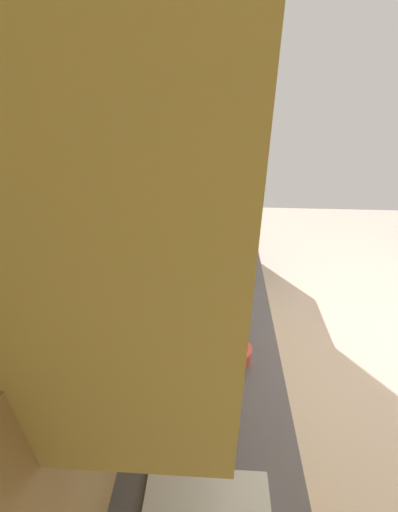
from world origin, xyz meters
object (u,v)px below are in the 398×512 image
microwave (213,232)px  kettle (235,301)px  oven_range (217,228)px  bowl (237,352)px

microwave → kettle: (-0.64, -0.13, -0.08)m
oven_range → kettle: (-1.92, -0.10, 0.50)m
microwave → bowl: 0.98m
bowl → kettle: (0.32, 0.00, 0.03)m
bowl → kettle: size_ratio=0.76×
oven_range → bowl: 2.29m
kettle → bowl: bearing=180.0°
kettle → oven_range: bearing=3.0°
microwave → oven_range: bearing=-1.5°
oven_range → microwave: (-1.28, 0.03, 0.58)m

